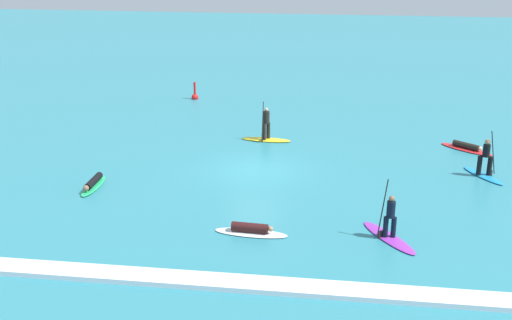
{
  "coord_description": "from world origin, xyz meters",
  "views": [
    {
      "loc": [
        3.79,
        -27.89,
        10.67
      ],
      "look_at": [
        0.0,
        0.0,
        0.5
      ],
      "focal_mm": 44.66,
      "sensor_mm": 36.0,
      "label": 1
    }
  ],
  "objects_px": {
    "surfer_on_blue_board": "(485,166)",
    "marker_buoy": "(195,96)",
    "surfer_on_purple_board": "(389,228)",
    "surfer_on_red_board": "(466,148)",
    "surfer_on_white_board": "(251,230)",
    "surfer_on_green_board": "(93,184)",
    "surfer_on_yellow_board": "(266,132)"
  },
  "relations": [
    {
      "from": "surfer_on_white_board",
      "to": "surfer_on_green_board",
      "type": "height_order",
      "value": "surfer_on_white_board"
    },
    {
      "from": "surfer_on_blue_board",
      "to": "marker_buoy",
      "type": "relative_size",
      "value": 1.95
    },
    {
      "from": "surfer_on_blue_board",
      "to": "marker_buoy",
      "type": "height_order",
      "value": "surfer_on_blue_board"
    },
    {
      "from": "surfer_on_blue_board",
      "to": "surfer_on_green_board",
      "type": "bearing_deg",
      "value": -108.93
    },
    {
      "from": "surfer_on_green_board",
      "to": "marker_buoy",
      "type": "bearing_deg",
      "value": 176.25
    },
    {
      "from": "surfer_on_white_board",
      "to": "surfer_on_blue_board",
      "type": "bearing_deg",
      "value": 40.52
    },
    {
      "from": "surfer_on_red_board",
      "to": "surfer_on_yellow_board",
      "type": "height_order",
      "value": "surfer_on_yellow_board"
    },
    {
      "from": "surfer_on_blue_board",
      "to": "surfer_on_white_board",
      "type": "bearing_deg",
      "value": -84.25
    },
    {
      "from": "surfer_on_white_board",
      "to": "surfer_on_yellow_board",
      "type": "relative_size",
      "value": 1.03
    },
    {
      "from": "surfer_on_green_board",
      "to": "surfer_on_purple_board",
      "type": "distance_m",
      "value": 13.06
    },
    {
      "from": "surfer_on_blue_board",
      "to": "surfer_on_purple_board",
      "type": "bearing_deg",
      "value": -64.87
    },
    {
      "from": "surfer_on_red_board",
      "to": "surfer_on_white_board",
      "type": "bearing_deg",
      "value": -92.87
    },
    {
      "from": "surfer_on_green_board",
      "to": "marker_buoy",
      "type": "relative_size",
      "value": 1.96
    },
    {
      "from": "surfer_on_red_board",
      "to": "marker_buoy",
      "type": "distance_m",
      "value": 18.32
    },
    {
      "from": "surfer_on_purple_board",
      "to": "surfer_on_red_board",
      "type": "bearing_deg",
      "value": -56.64
    },
    {
      "from": "surfer_on_blue_board",
      "to": "surfer_on_purple_board",
      "type": "height_order",
      "value": "surfer_on_purple_board"
    },
    {
      "from": "surfer_on_red_board",
      "to": "marker_buoy",
      "type": "xyz_separation_m",
      "value": [
        -16.25,
        8.45,
        0.08
      ]
    },
    {
      "from": "surfer_on_white_board",
      "to": "surfer_on_red_board",
      "type": "relative_size",
      "value": 1.04
    },
    {
      "from": "surfer_on_red_board",
      "to": "surfer_on_yellow_board",
      "type": "bearing_deg",
      "value": -142.75
    },
    {
      "from": "surfer_on_white_board",
      "to": "surfer_on_red_board",
      "type": "height_order",
      "value": "surfer_on_white_board"
    },
    {
      "from": "surfer_on_green_board",
      "to": "surfer_on_purple_board",
      "type": "relative_size",
      "value": 0.87
    },
    {
      "from": "surfer_on_green_board",
      "to": "surfer_on_red_board",
      "type": "bearing_deg",
      "value": 113.06
    },
    {
      "from": "surfer_on_blue_board",
      "to": "surfer_on_purple_board",
      "type": "distance_m",
      "value": 8.42
    },
    {
      "from": "surfer_on_white_board",
      "to": "marker_buoy",
      "type": "relative_size",
      "value": 2.22
    },
    {
      "from": "surfer_on_white_board",
      "to": "surfer_on_red_board",
      "type": "xyz_separation_m",
      "value": [
        9.66,
        11.04,
        -0.03
      ]
    },
    {
      "from": "surfer_on_white_board",
      "to": "surfer_on_purple_board",
      "type": "height_order",
      "value": "surfer_on_purple_board"
    },
    {
      "from": "surfer_on_purple_board",
      "to": "marker_buoy",
      "type": "bearing_deg",
      "value": -2.26
    },
    {
      "from": "surfer_on_white_board",
      "to": "surfer_on_purple_board",
      "type": "xyz_separation_m",
      "value": [
        5.08,
        0.29,
        0.27
      ]
    },
    {
      "from": "surfer_on_red_board",
      "to": "surfer_on_yellow_board",
      "type": "distance_m",
      "value": 10.45
    },
    {
      "from": "surfer_on_green_board",
      "to": "surfer_on_yellow_board",
      "type": "relative_size",
      "value": 0.91
    },
    {
      "from": "surfer_on_blue_board",
      "to": "surfer_on_red_board",
      "type": "distance_m",
      "value": 3.8
    },
    {
      "from": "surfer_on_yellow_board",
      "to": "marker_buoy",
      "type": "height_order",
      "value": "surfer_on_yellow_board"
    }
  ]
}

